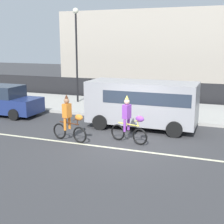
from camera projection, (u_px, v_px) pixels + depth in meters
The scene contains 9 objects.
ground_plane at pixel (125, 145), 12.23m from camera, with size 80.00×80.00×0.00m, color #38383A.
road_centre_line at pixel (121, 149), 11.77m from camera, with size 36.00×0.14×0.01m, color beige.
sidewalk_curb at pixel (160, 110), 18.15m from camera, with size 60.00×5.00×0.15m, color #ADAAA3.
fence_line at pixel (169, 92), 20.67m from camera, with size 40.00×0.08×1.40m, color black.
parade_cyclist_orange at pixel (69, 121), 12.56m from camera, with size 1.70×0.54×1.92m.
parade_cyclist_purple at pixel (129, 122), 12.37m from camera, with size 1.68×0.62×1.92m.
parked_van_grey at pixel (144, 101), 14.42m from camera, with size 5.00×2.22×2.18m.
parked_car_navy at pixel (4, 101), 17.17m from camera, with size 4.10×1.92×1.64m.
street_lamp_post at pixel (76, 42), 19.53m from camera, with size 0.36×0.36×5.86m.
Camera 1 is at (3.60, -11.09, 3.94)m, focal length 50.00 mm.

